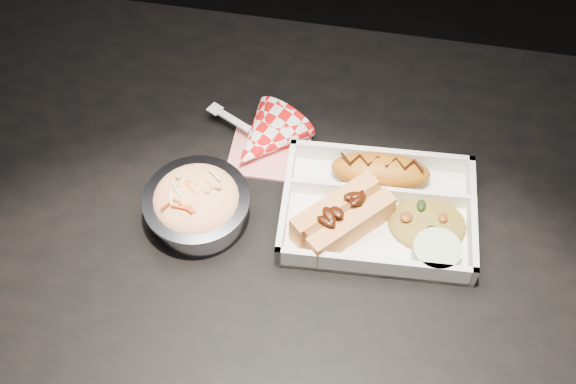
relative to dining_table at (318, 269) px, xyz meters
The scene contains 8 objects.
dining_table is the anchor object (origin of this frame).
food_tray 0.13m from the dining_table, 31.48° to the left, with size 0.26×0.20×0.04m.
fried_pastry 0.17m from the dining_table, 56.03° to the left, with size 0.13×0.05×0.04m, color #B96712.
hotdog 0.13m from the dining_table, 26.14° to the left, with size 0.13×0.13×0.06m.
fried_rice_mound 0.18m from the dining_table, 14.46° to the left, with size 0.10×0.08×0.03m, color olive.
cupcake_liner 0.19m from the dining_table, ahead, with size 0.06×0.06×0.03m, color beige.
foil_coleslaw_cup 0.20m from the dining_table, behind, with size 0.14×0.14×0.07m.
napkin_fork 0.20m from the dining_table, 128.09° to the left, with size 0.16×0.14×0.10m.
Camera 1 is at (0.05, -0.50, 1.55)m, focal length 45.00 mm.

